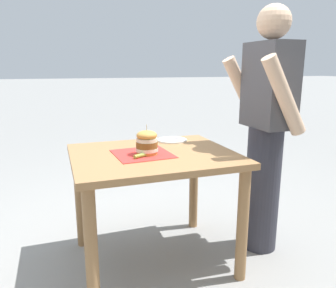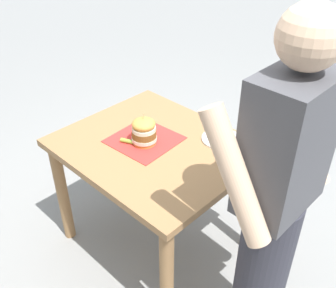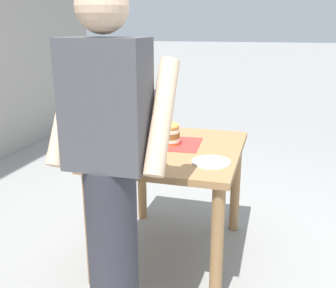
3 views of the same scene
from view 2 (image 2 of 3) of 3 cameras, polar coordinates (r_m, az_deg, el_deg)
ground_plane at (r=2.67m, az=-1.59°, el=-13.72°), size 80.00×80.00×0.00m
patio_table at (r=2.24m, az=-1.84°, el=-2.80°), size 0.86×1.02×0.76m
serving_paper at (r=2.20m, az=-3.44°, el=0.64°), size 0.36×0.36×0.00m
sandwich at (r=2.13m, az=-3.51°, el=1.88°), size 0.14×0.14×0.19m
pickle_spear at (r=2.17m, az=-5.71°, el=0.38°), size 0.06×0.10×0.02m
side_plate_with_forks at (r=2.21m, az=7.74°, el=0.75°), size 0.22×0.22×0.02m
diner_across_table at (r=1.67m, az=15.20°, el=-8.39°), size 0.55×0.35×1.69m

